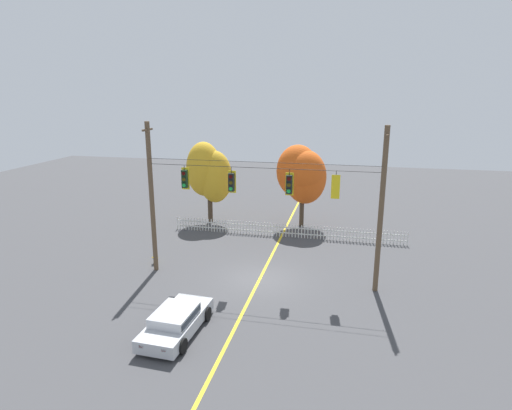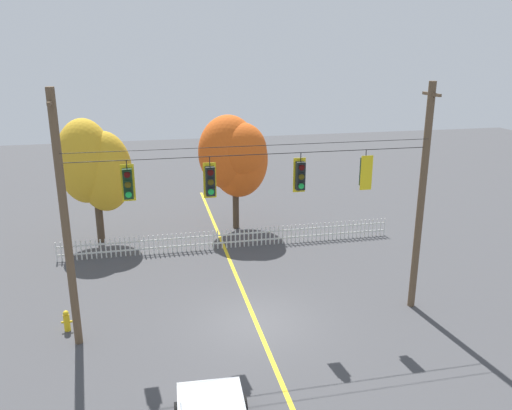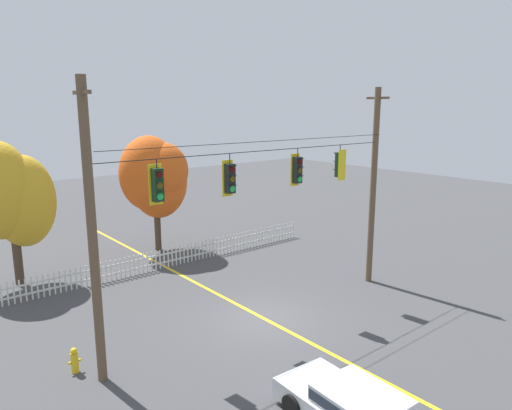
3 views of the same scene
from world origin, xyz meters
TOP-DOWN VIEW (x-y plane):
  - ground at (0.00, 0.00)m, footprint 80.00×80.00m
  - lane_centerline_stripe at (0.00, 0.00)m, footprint 0.16×36.00m
  - signal_support_span at (0.00, -0.00)m, footprint 12.73×1.10m
  - traffic_signal_eastbound_side at (-4.20, 0.01)m, footprint 0.43×0.38m
  - traffic_signal_northbound_secondary at (-1.55, 0.01)m, footprint 0.43×0.38m
  - traffic_signal_northbound_primary at (1.56, 0.01)m, footprint 0.43×0.38m
  - traffic_signal_southbound_primary at (3.93, -0.01)m, footprint 0.43×0.38m
  - white_picket_fence at (0.34, 7.49)m, footprint 16.74×0.06m
  - autumn_maple_near_fence at (-6.15, 9.74)m, footprint 3.64×2.60m
  - autumn_maple_mid at (1.09, 10.29)m, footprint 3.78×3.29m
  - fire_hydrant at (-6.72, 0.90)m, footprint 0.38×0.22m

SIDE VIEW (x-z plane):
  - ground at x=0.00m, z-range 0.00..0.00m
  - lane_centerline_stripe at x=0.00m, z-range 0.00..0.01m
  - fire_hydrant at x=-6.72m, z-range -0.01..0.78m
  - white_picket_fence at x=0.34m, z-range 0.00..0.97m
  - autumn_maple_near_fence at x=-6.15m, z-range 0.81..7.24m
  - autumn_maple_mid at x=1.09m, z-range 1.00..7.33m
  - signal_support_span at x=0.00m, z-range 0.09..8.69m
  - traffic_signal_northbound_secondary at x=-1.55m, z-range 4.76..6.19m
  - traffic_signal_northbound_primary at x=1.56m, z-range 4.78..6.20m
  - traffic_signal_southbound_primary at x=3.93m, z-range 4.80..6.21m
  - traffic_signal_eastbound_side at x=-4.20m, z-range 4.85..6.23m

